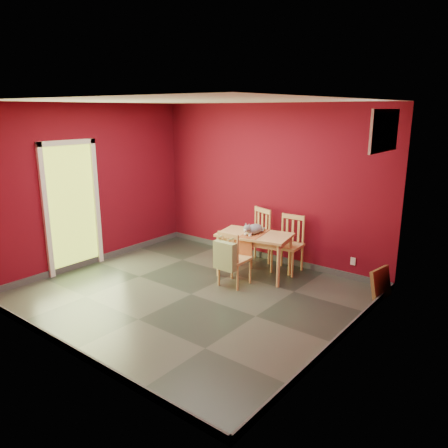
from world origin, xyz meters
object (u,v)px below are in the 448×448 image
Objects in this scene: chair_far_right at (289,243)px; tote_bag at (225,256)px; dining_table at (254,239)px; picture_frame at (381,284)px; chair_near at (233,258)px; cat at (254,227)px; chair_far_left at (256,236)px.

tote_bag is at bearing -104.93° from chair_far_right.
dining_table is 0.63m from chair_far_right.
dining_table is at bearing -168.59° from picture_frame.
chair_near is 1.99× the size of cat.
chair_far_right is at bearing 174.72° from picture_frame.
chair_far_right is 2.16× the size of cat.
cat is at bearing -120.46° from chair_far_right.
picture_frame is (1.92, 0.91, -0.22)m from chair_near.
cat is (0.02, 0.72, 0.28)m from tote_bag.
dining_table is at bearing 79.65° from cat.
chair_near is at bearing -73.62° from chair_far_left.
tote_bag reaches higher than dining_table.
cat is (0.33, -0.54, 0.32)m from chair_far_left.
chair_far_left is at bearing 123.42° from cat.
picture_frame is (2.23, -0.15, -0.27)m from chair_far_left.
dining_table is 0.55m from chair_near.
chair_far_left is 1.30m from tote_bag.
tote_bag is 0.77m from cat.
chair_near is at bearing -90.45° from cat.
chair_far_left reaches higher than cat.
chair_far_right reaches higher than dining_table.
chair_near is (0.31, -1.05, -0.05)m from chair_far_left.
chair_far_right is 1.11m from chair_near.
picture_frame is at bearing 30.23° from tote_bag.
chair_far_left is at bearing 122.31° from dining_table.
chair_near is at bearing -154.75° from picture_frame.
picture_frame is at bearing 11.41° from dining_table.
tote_bag is 1.14× the size of cat.
chair_near reaches higher than picture_frame.
tote_bag is at bearing -88.66° from chair_near.
chair_near is 1.88× the size of picture_frame.
dining_table is 0.20m from cat.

